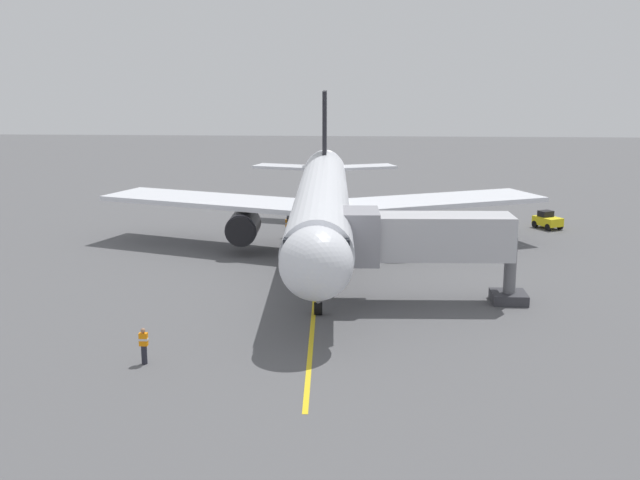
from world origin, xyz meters
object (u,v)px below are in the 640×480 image
object	(u,v)px
airplane	(322,202)
jet_bridge	(413,239)
ground_crew_marshaller	(144,345)
tug_near_nose	(547,220)
ground_crew_wing_walker	(288,227)

from	to	relation	value
airplane	jet_bridge	size ratio (longest dim) A/B	3.52
ground_crew_marshaller	airplane	bearing A→B (deg)	-107.73
airplane	ground_crew_marshaller	xyz separation A→B (m)	(6.86, 21.47, -3.12)
airplane	ground_crew_marshaller	size ratio (longest dim) A/B	23.58
airplane	tug_near_nose	size ratio (longest dim) A/B	14.70
jet_bridge	ground_crew_wing_walker	world-z (taller)	jet_bridge
ground_crew_marshaller	ground_crew_wing_walker	bearing A→B (deg)	-97.67
airplane	jet_bridge	world-z (taller)	airplane
airplane	tug_near_nose	world-z (taller)	airplane
ground_crew_wing_walker	airplane	bearing A→B (deg)	116.98
ground_crew_wing_walker	tug_near_nose	bearing A→B (deg)	-167.02
airplane	ground_crew_wing_walker	distance (m)	7.59
jet_bridge	tug_near_nose	world-z (taller)	jet_bridge
jet_bridge	ground_crew_marshaller	size ratio (longest dim) A/B	6.70
ground_crew_marshaller	ground_crew_wing_walker	world-z (taller)	same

